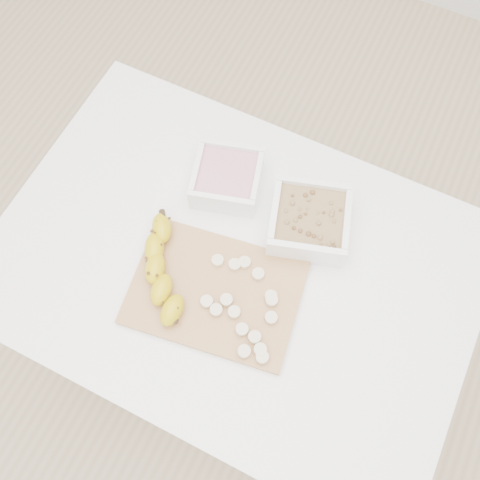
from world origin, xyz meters
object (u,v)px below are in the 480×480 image
at_px(cutting_board, 215,292).
at_px(banana, 163,271).
at_px(bowl_granola, 309,221).
at_px(bowl_yogurt, 227,178).
at_px(table, 234,278).

distance_m(cutting_board, banana, 0.11).
height_order(bowl_granola, cutting_board, bowl_granola).
height_order(bowl_granola, banana, bowl_granola).
bearing_deg(bowl_yogurt, bowl_granola, -5.47).
relative_size(table, bowl_granola, 5.02).
xyz_separation_m(table, cutting_board, (-0.00, -0.07, 0.10)).
distance_m(table, banana, 0.19).
bearing_deg(bowl_yogurt, table, -59.36).
xyz_separation_m(bowl_yogurt, cutting_board, (0.09, -0.23, -0.03)).
bearing_deg(table, cutting_board, -93.27).
height_order(table, cutting_board, cutting_board).
distance_m(bowl_yogurt, bowl_granola, 0.20).
bearing_deg(cutting_board, table, 86.73).
bearing_deg(table, banana, -141.94).
relative_size(bowl_yogurt, bowl_granola, 0.88).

